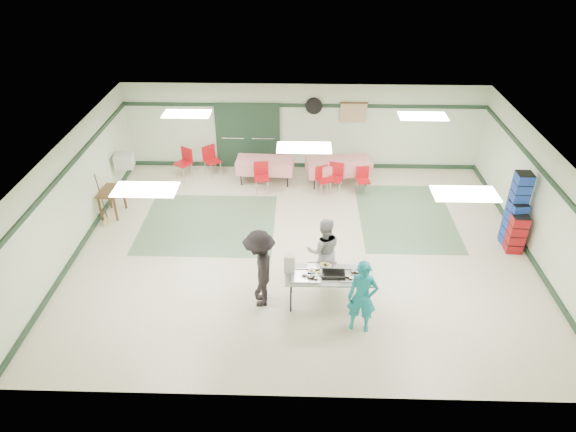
{
  "coord_description": "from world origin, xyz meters",
  "views": [
    {
      "loc": [
        -0.07,
        -10.42,
        7.36
      ],
      "look_at": [
        -0.35,
        -0.3,
        1.08
      ],
      "focal_mm": 32.0,
      "sensor_mm": 36.0,
      "label": 1
    }
  ],
  "objects_px": {
    "chair_loose_a": "(211,157)",
    "printer_table": "(111,194)",
    "volunteer_dark": "(260,269)",
    "dining_table_b": "(265,165)",
    "broom": "(101,198)",
    "crate_stack_blue_a": "(516,209)",
    "crate_stack_blue_b": "(514,224)",
    "chair_b": "(323,177)",
    "dining_table_a": "(339,166)",
    "crate_stack_red": "(516,233)",
    "chair_c": "(363,177)",
    "office_printer": "(124,161)",
    "volunteer_teal": "(362,297)",
    "chair_loose_b": "(185,160)",
    "chair_a": "(336,175)",
    "serving_table": "(329,276)",
    "chair_d": "(261,174)",
    "volunteer_grey": "(324,251)"
  },
  "relations": [
    {
      "from": "serving_table",
      "to": "dining_table_a",
      "type": "bearing_deg",
      "value": 84.45
    },
    {
      "from": "volunteer_grey",
      "to": "chair_a",
      "type": "height_order",
      "value": "volunteer_grey"
    },
    {
      "from": "crate_stack_blue_a",
      "to": "chair_c",
      "type": "bearing_deg",
      "value": 143.95
    },
    {
      "from": "volunteer_teal",
      "to": "dining_table_a",
      "type": "distance_m",
      "value": 6.2
    },
    {
      "from": "volunteer_teal",
      "to": "chair_b",
      "type": "xyz_separation_m",
      "value": [
        -0.59,
        5.62,
        -0.31
      ]
    },
    {
      "from": "crate_stack_red",
      "to": "office_printer",
      "type": "relative_size",
      "value": 1.94
    },
    {
      "from": "chair_loose_b",
      "to": "crate_stack_red",
      "type": "bearing_deg",
      "value": 11.14
    },
    {
      "from": "volunteer_teal",
      "to": "crate_stack_blue_b",
      "type": "height_order",
      "value": "volunteer_teal"
    },
    {
      "from": "crate_stack_red",
      "to": "volunteer_dark",
      "type": "bearing_deg",
      "value": -161.12
    },
    {
      "from": "volunteer_dark",
      "to": "dining_table_a",
      "type": "bearing_deg",
      "value": 158.83
    },
    {
      "from": "volunteer_grey",
      "to": "crate_stack_blue_b",
      "type": "relative_size",
      "value": 1.32
    },
    {
      "from": "dining_table_a",
      "to": "crate_stack_blue_b",
      "type": "relative_size",
      "value": 1.65
    },
    {
      "from": "volunteer_dark",
      "to": "chair_b",
      "type": "relative_size",
      "value": 2.2
    },
    {
      "from": "serving_table",
      "to": "volunteer_grey",
      "type": "xyz_separation_m",
      "value": [
        -0.09,
        0.79,
        0.08
      ]
    },
    {
      "from": "crate_stack_blue_a",
      "to": "chair_b",
      "type": "bearing_deg",
      "value": 151.55
    },
    {
      "from": "volunteer_grey",
      "to": "crate_stack_blue_a",
      "type": "distance_m",
      "value": 4.96
    },
    {
      "from": "chair_c",
      "to": "chair_loose_a",
      "type": "height_order",
      "value": "chair_loose_a"
    },
    {
      "from": "chair_loose_a",
      "to": "printer_table",
      "type": "relative_size",
      "value": 1.13
    },
    {
      "from": "chair_loose_a",
      "to": "crate_stack_red",
      "type": "bearing_deg",
      "value": -65.12
    },
    {
      "from": "chair_b",
      "to": "broom",
      "type": "height_order",
      "value": "broom"
    },
    {
      "from": "dining_table_a",
      "to": "chair_c",
      "type": "height_order",
      "value": "chair_c"
    },
    {
      "from": "dining_table_b",
      "to": "crate_stack_blue_b",
      "type": "xyz_separation_m",
      "value": [
        6.29,
        -3.16,
        0.03
      ]
    },
    {
      "from": "chair_loose_b",
      "to": "crate_stack_red",
      "type": "height_order",
      "value": "crate_stack_red"
    },
    {
      "from": "office_printer",
      "to": "volunteer_teal",
      "type": "bearing_deg",
      "value": -49.23
    },
    {
      "from": "office_printer",
      "to": "broom",
      "type": "bearing_deg",
      "value": -100.2
    },
    {
      "from": "crate_stack_red",
      "to": "crate_stack_blue_b",
      "type": "distance_m",
      "value": 0.27
    },
    {
      "from": "volunteer_dark",
      "to": "broom",
      "type": "bearing_deg",
      "value": -126.66
    },
    {
      "from": "volunteer_dark",
      "to": "dining_table_b",
      "type": "xyz_separation_m",
      "value": [
        -0.26,
        5.47,
        -0.32
      ]
    },
    {
      "from": "crate_stack_blue_a",
      "to": "office_printer",
      "type": "height_order",
      "value": "crate_stack_blue_a"
    },
    {
      "from": "dining_table_a",
      "to": "chair_loose_a",
      "type": "relative_size",
      "value": 2.12
    },
    {
      "from": "dining_table_a",
      "to": "crate_stack_blue_b",
      "type": "height_order",
      "value": "crate_stack_blue_b"
    },
    {
      "from": "volunteer_teal",
      "to": "office_printer",
      "type": "height_order",
      "value": "volunteer_teal"
    },
    {
      "from": "serving_table",
      "to": "volunteer_teal",
      "type": "relative_size",
      "value": 1.13
    },
    {
      "from": "volunteer_dark",
      "to": "chair_c",
      "type": "distance_m",
      "value": 5.56
    },
    {
      "from": "volunteer_grey",
      "to": "chair_b",
      "type": "distance_m",
      "value": 4.1
    },
    {
      "from": "chair_a",
      "to": "serving_table",
      "type": "bearing_deg",
      "value": -80.72
    },
    {
      "from": "dining_table_a",
      "to": "crate_stack_red",
      "type": "height_order",
      "value": "crate_stack_red"
    },
    {
      "from": "volunteer_dark",
      "to": "volunteer_teal",
      "type": "bearing_deg",
      "value": 68.82
    },
    {
      "from": "crate_stack_blue_a",
      "to": "crate_stack_blue_b",
      "type": "distance_m",
      "value": 0.38
    },
    {
      "from": "crate_stack_blue_b",
      "to": "chair_c",
      "type": "bearing_deg",
      "value": 142.87
    },
    {
      "from": "printer_table",
      "to": "crate_stack_blue_b",
      "type": "bearing_deg",
      "value": -3.41
    },
    {
      "from": "chair_b",
      "to": "chair_loose_a",
      "type": "bearing_deg",
      "value": 138.31
    },
    {
      "from": "chair_loose_a",
      "to": "broom",
      "type": "xyz_separation_m",
      "value": [
        -2.38,
        -2.9,
        0.19
      ]
    },
    {
      "from": "serving_table",
      "to": "dining_table_a",
      "type": "height_order",
      "value": "dining_table_a"
    },
    {
      "from": "dining_table_a",
      "to": "crate_stack_blue_a",
      "type": "distance_m",
      "value": 5.13
    },
    {
      "from": "chair_b",
      "to": "crate_stack_blue_b",
      "type": "bearing_deg",
      "value": -54.03
    },
    {
      "from": "chair_loose_b",
      "to": "crate_stack_blue_b",
      "type": "height_order",
      "value": "crate_stack_blue_b"
    },
    {
      "from": "volunteer_dark",
      "to": "chair_d",
      "type": "relative_size",
      "value": 1.98
    },
    {
      "from": "volunteer_dark",
      "to": "broom",
      "type": "height_order",
      "value": "volunteer_dark"
    },
    {
      "from": "chair_loose_a",
      "to": "printer_table",
      "type": "bearing_deg",
      "value": -172.3
    }
  ]
}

